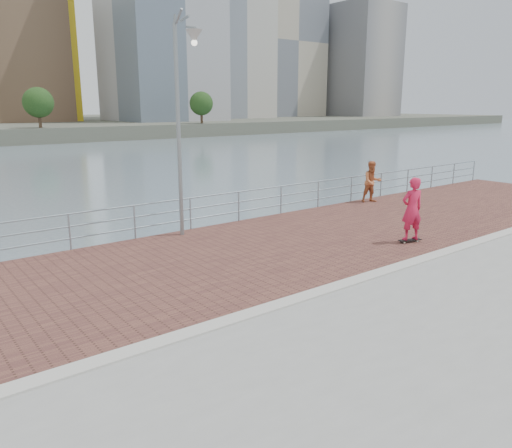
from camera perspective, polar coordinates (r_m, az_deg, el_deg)
water at (r=12.35m, az=5.97°, el=-16.84°), size 400.00×400.00×0.00m
brick_lane at (r=14.11m, az=-4.00°, el=-3.89°), size 40.00×6.80×0.02m
curb at (r=11.46m, az=6.22°, el=-8.05°), size 40.00×0.40×0.06m
guardrail at (r=16.78m, az=-10.55°, el=1.15°), size 39.06×0.06×1.13m
street_lamp at (r=15.73m, az=-8.13°, el=15.19°), size 0.48×1.41×6.64m
skateboard at (r=16.33m, az=17.16°, el=-1.77°), size 0.77×0.42×0.09m
skateboarder at (r=16.10m, az=17.40°, el=1.66°), size 0.83×0.67×1.96m
bystander at (r=22.44m, az=13.12°, el=4.73°), size 1.07×0.97×1.80m
skyline at (r=119.85m, az=-20.32°, el=21.99°), size 233.00×41.00×69.63m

